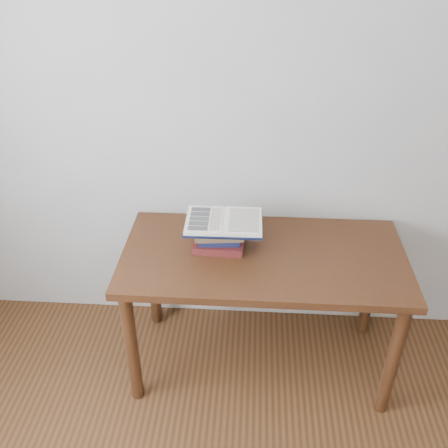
{
  "coord_description": "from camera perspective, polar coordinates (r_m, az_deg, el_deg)",
  "views": [
    {
      "loc": [
        -0.07,
        -0.47,
        2.04
      ],
      "look_at": [
        -0.19,
        1.34,
        0.88
      ],
      "focal_mm": 40.0,
      "sensor_mm": 36.0,
      "label": 1
    }
  ],
  "objects": [
    {
      "name": "room_shell",
      "position": [
        0.63,
        2.3,
        -8.38
      ],
      "size": [
        3.54,
        3.54,
        2.62
      ],
      "color": "beige",
      "rests_on": "ground"
    },
    {
      "name": "book_stack",
      "position": [
        2.29,
        -0.66,
        -1.15
      ],
      "size": [
        0.24,
        0.2,
        0.13
      ],
      "color": "maroon",
      "rests_on": "desk"
    },
    {
      "name": "desk",
      "position": [
        2.34,
        4.47,
        -5.37
      ],
      "size": [
        1.3,
        0.65,
        0.7
      ],
      "color": "#482612",
      "rests_on": "ground"
    },
    {
      "name": "open_book",
      "position": [
        2.24,
        -0.0,
        0.25
      ],
      "size": [
        0.35,
        0.25,
        0.03
      ],
      "rotation": [
        0.0,
        0.0,
        0.01
      ],
      "color": "black",
      "rests_on": "book_stack"
    }
  ]
}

